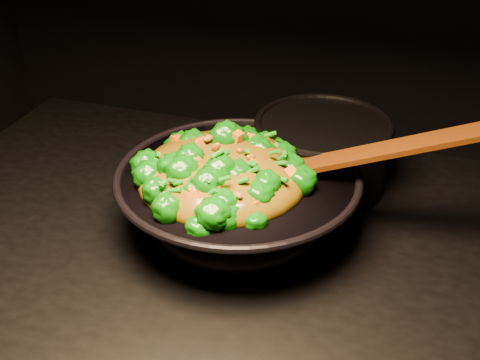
% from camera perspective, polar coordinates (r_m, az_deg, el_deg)
% --- Properties ---
extents(wok, '(0.36, 0.36, 0.10)m').
position_cam_1_polar(wok, '(0.91, -0.20, -2.16)').
color(wok, black).
rests_on(wok, stovetop).
extents(stir_fry, '(0.33, 0.33, 0.09)m').
position_cam_1_polar(stir_fry, '(0.85, -1.70, 2.61)').
color(stir_fry, '#0B5B06').
rests_on(stir_fry, wok).
extents(spatula, '(0.28, 0.05, 0.12)m').
position_cam_1_polar(spatula, '(0.86, 12.29, 2.52)').
color(spatula, '#380E06').
rests_on(spatula, wok).
extents(back_pot, '(0.28, 0.28, 0.12)m').
position_cam_1_polar(back_pot, '(1.02, 7.71, 2.50)').
color(back_pot, black).
rests_on(back_pot, stovetop).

